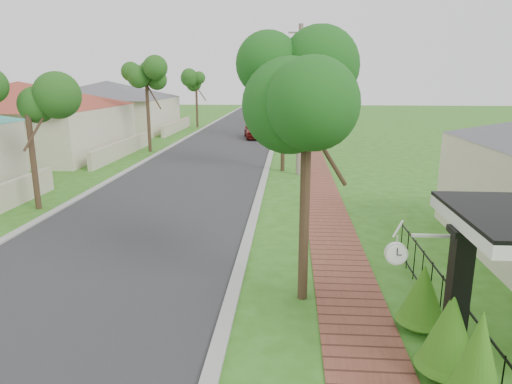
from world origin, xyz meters
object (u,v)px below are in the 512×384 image
at_px(porch_post, 456,311).
at_px(parked_car_red, 255,130).
at_px(near_tree, 308,94).
at_px(station_clock, 399,252).
at_px(parked_car_white, 267,118).
at_px(utility_pole, 299,101).

distance_m(porch_post, parked_car_red, 31.01).
relative_size(near_tree, station_clock, 5.34).
xyz_separation_m(parked_car_red, parked_car_white, (0.48, 10.38, 0.08)).
bearing_deg(parked_car_red, utility_pole, -86.40).
bearing_deg(parked_car_white, near_tree, -75.84).
distance_m(parked_car_white, near_tree, 38.65).
bearing_deg(porch_post, station_clock, 154.88).
bearing_deg(utility_pole, parked_car_white, 96.50).
xyz_separation_m(parked_car_red, near_tree, (3.20, -28.00, 3.75)).
distance_m(parked_car_red, station_clock, 30.49).
bearing_deg(station_clock, porch_post, -25.12).
bearing_deg(near_tree, parked_car_red, 96.52).
height_order(parked_car_red, utility_pole, utility_pole).
bearing_deg(utility_pole, porch_post, -82.04).
height_order(near_tree, station_clock, near_tree).
height_order(parked_car_red, station_clock, station_clock).
relative_size(parked_car_red, station_clock, 3.88).
bearing_deg(utility_pole, station_clock, -84.91).
xyz_separation_m(near_tree, utility_pole, (0.10, 13.59, -0.74)).
xyz_separation_m(parked_car_white, utility_pole, (2.82, -24.79, 2.92)).
height_order(parked_car_white, near_tree, near_tree).
relative_size(parked_car_white, utility_pole, 0.64).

